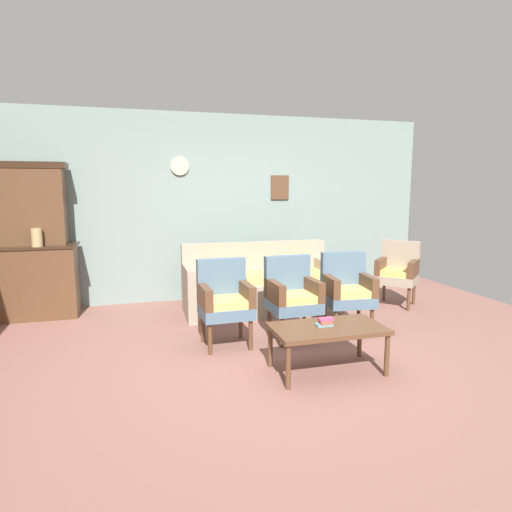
{
  "coord_description": "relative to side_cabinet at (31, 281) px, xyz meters",
  "views": [
    {
      "loc": [
        -1.3,
        -3.8,
        1.64
      ],
      "look_at": [
        0.1,
        1.11,
        0.85
      ],
      "focal_mm": 30.89,
      "sensor_mm": 36.0,
      "label": 1
    }
  ],
  "objects": [
    {
      "name": "vase_on_cabinet",
      "position": [
        0.14,
        -0.18,
        0.58
      ],
      "size": [
        0.13,
        0.13,
        0.23
      ],
      "primitive_type": "cylinder",
      "color": "tan",
      "rests_on": "side_cabinet"
    },
    {
      "name": "wingback_chair_by_fireplace",
      "position": [
        4.83,
        -0.76,
        0.03
      ],
      "size": [
        0.71,
        0.71,
        0.9
      ],
      "color": "gray",
      "rests_on": "ground"
    },
    {
      "name": "armchair_near_cabinet",
      "position": [
        2.91,
        -1.67,
        0.03
      ],
      "size": [
        0.53,
        0.51,
        0.9
      ],
      "color": "slate",
      "rests_on": "ground"
    },
    {
      "name": "ground_plane",
      "position": [
        2.55,
        -2.25,
        -0.47
      ],
      "size": [
        7.68,
        7.68,
        0.0
      ],
      "primitive_type": "plane",
      "color": "#84564C"
    },
    {
      "name": "armchair_by_doorway",
      "position": [
        2.16,
        -1.67,
        0.03
      ],
      "size": [
        0.53,
        0.5,
        0.9
      ],
      "color": "slate",
      "rests_on": "ground"
    },
    {
      "name": "cabinet_upper_hutch",
      "position": [
        0.0,
        0.08,
        0.98
      ],
      "size": [
        0.99,
        0.38,
        1.03
      ],
      "color": "brown",
      "rests_on": "side_cabinet"
    },
    {
      "name": "book_stack_on_table",
      "position": [
        2.88,
        -2.57,
        -0.01
      ],
      "size": [
        0.16,
        0.09,
        0.07
      ],
      "color": "#62999C",
      "rests_on": "coffee_table"
    },
    {
      "name": "armchair_row_middle",
      "position": [
        3.61,
        -1.6,
        0.03
      ],
      "size": [
        0.57,
        0.55,
        0.9
      ],
      "color": "slate",
      "rests_on": "ground"
    },
    {
      "name": "coffee_table",
      "position": [
        2.9,
        -2.6,
        -0.09
      ],
      "size": [
        1.0,
        0.56,
        0.42
      ],
      "color": "brown",
      "rests_on": "ground"
    },
    {
      "name": "side_cabinet",
      "position": [
        0.0,
        0.0,
        0.0
      ],
      "size": [
        1.16,
        0.55,
        0.93
      ],
      "color": "brown",
      "rests_on": "ground"
    },
    {
      "name": "floral_couch",
      "position": [
        2.89,
        -0.49,
        -0.14
      ],
      "size": [
        2.04,
        0.83,
        0.9
      ],
      "color": "gray",
      "rests_on": "ground"
    },
    {
      "name": "wall_back_with_decor",
      "position": [
        2.55,
        0.38,
        0.89
      ],
      "size": [
        6.4,
        0.09,
        2.7
      ],
      "color": "gray",
      "rests_on": "ground"
    }
  ]
}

